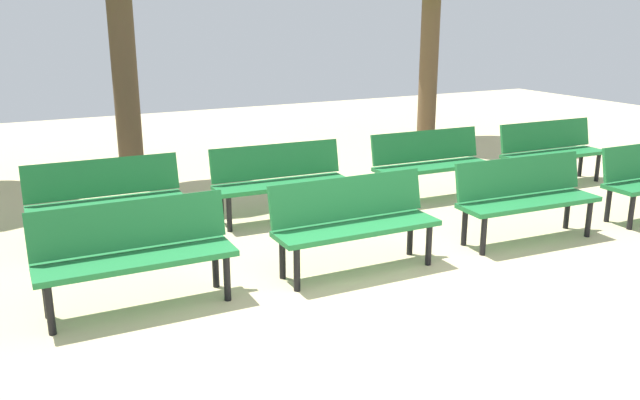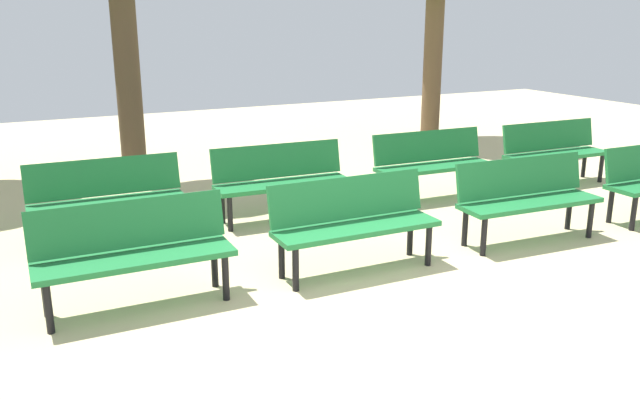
# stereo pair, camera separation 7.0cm
# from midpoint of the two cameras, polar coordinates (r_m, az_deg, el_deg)

# --- Properties ---
(ground_plane) EXTENTS (25.11, 25.11, 0.00)m
(ground_plane) POSITION_cam_midpoint_polar(r_m,az_deg,el_deg) (5.15, 10.65, -11.73)
(ground_plane) COLOR #CCB789
(bench_r0_c1) EXTENTS (1.61, 0.50, 0.87)m
(bench_r0_c1) POSITION_cam_midpoint_polar(r_m,az_deg,el_deg) (5.63, -16.08, -4.05)
(bench_r0_c1) COLOR #1E7238
(bench_r0_c1) RESTS_ON ground_plane
(bench_r0_c2) EXTENTS (1.61, 0.50, 0.87)m
(bench_r0_c2) POSITION_cam_midpoint_polar(r_m,az_deg,el_deg) (6.19, 2.63, -1.60)
(bench_r0_c2) COLOR #1E7238
(bench_r0_c2) RESTS_ON ground_plane
(bench_r0_c3) EXTENTS (1.63, 0.57, 0.87)m
(bench_r0_c3) POSITION_cam_midpoint_polar(r_m,az_deg,el_deg) (7.34, 17.07, 0.51)
(bench_r0_c3) COLOR #1E7238
(bench_r0_c3) RESTS_ON ground_plane
(bench_r1_c1) EXTENTS (1.61, 0.53, 0.87)m
(bench_r1_c1) POSITION_cam_midpoint_polar(r_m,az_deg,el_deg) (7.32, -18.29, 0.35)
(bench_r1_c1) COLOR #1E7238
(bench_r1_c1) RESTS_ON ground_plane
(bench_r1_c2) EXTENTS (1.62, 0.56, 0.87)m
(bench_r1_c2) POSITION_cam_midpoint_polar(r_m,az_deg,el_deg) (7.76, -3.74, 2.00)
(bench_r1_c2) COLOR #1E7238
(bench_r1_c2) RESTS_ON ground_plane
(bench_r1_c3) EXTENTS (1.62, 0.55, 0.87)m
(bench_r1_c3) POSITION_cam_midpoint_polar(r_m,az_deg,el_deg) (8.75, 9.27, 3.42)
(bench_r1_c3) COLOR #1E7238
(bench_r1_c3) RESTS_ON ground_plane
(bench_r1_c4) EXTENTS (1.62, 0.54, 0.87)m
(bench_r1_c4) POSITION_cam_midpoint_polar(r_m,az_deg,el_deg) (9.95, 19.14, 4.25)
(bench_r1_c4) COLOR #1E7238
(bench_r1_c4) RESTS_ON ground_plane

